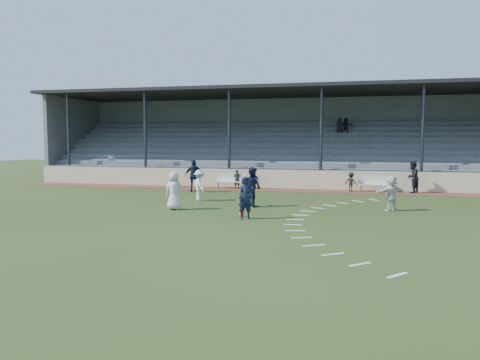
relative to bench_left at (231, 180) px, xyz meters
name	(u,v)px	position (x,y,z in m)	size (l,w,h in m)	color
ground	(225,217)	(2.60, -10.66, -0.58)	(90.00, 90.00, 0.00)	#2A3B18
cinder_track	(270,190)	(2.60, -0.16, -0.57)	(34.00, 2.00, 0.02)	brown
retaining_wall	(273,179)	(2.60, 0.89, 0.02)	(34.00, 0.18, 1.20)	beige
bench_left	(231,180)	(0.00, 0.00, 0.00)	(2.02, 0.60, 0.95)	beige
bench_right	(376,182)	(8.95, 0.20, 0.00)	(2.02, 0.54, 0.95)	beige
trash_bin	(173,182)	(-3.91, -0.12, -0.21)	(0.44, 0.44, 0.71)	yellow
football	(241,214)	(3.25, -10.57, -0.47)	(0.22, 0.22, 0.22)	#EE4A0E
player_white_lead	(174,191)	(-0.15, -9.35, 0.28)	(0.85, 0.55, 1.73)	silver
player_navy_lead	(246,198)	(3.53, -11.00, 0.26)	(0.62, 0.41, 1.70)	#121833
player_navy_mid	(252,187)	(3.05, -7.53, 0.35)	(0.91, 0.71, 1.86)	#121833
player_white_wing	(199,185)	(-0.05, -6.15, 0.22)	(1.03, 0.59, 1.60)	silver
player_navy_wing	(194,176)	(-1.65, -2.43, 0.39)	(1.15, 0.48, 1.95)	#121833
player_white_back	(391,193)	(9.30, -7.34, 0.21)	(1.47, 0.47, 1.59)	silver
official	(412,177)	(10.99, 0.03, 0.37)	(0.91, 0.71, 1.87)	black
sub_left_near	(237,179)	(0.38, 0.02, 0.03)	(0.43, 0.28, 1.19)	black
sub_left_far	(255,181)	(1.57, -0.05, -0.04)	(0.62, 0.26, 1.06)	black
sub_right	(351,182)	(7.50, 0.01, 0.01)	(0.75, 0.43, 1.16)	black
grandstand	(284,152)	(2.60, 5.60, 1.62)	(34.60, 9.00, 6.61)	slate
penalty_arc	(328,221)	(6.72, -10.66, -0.58)	(3.89, 14.63, 0.01)	silver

